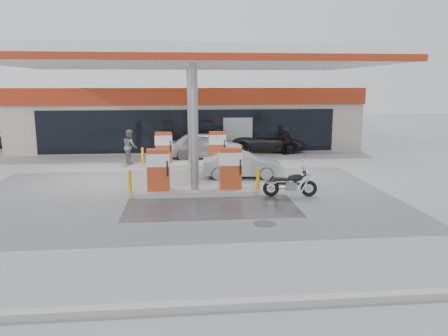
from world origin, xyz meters
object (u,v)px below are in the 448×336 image
object	(u,v)px
pump_island_far	(191,152)
parked_car_right	(268,141)
pump_island_near	(195,176)
attendant	(130,146)
sedan_white	(205,145)
hatchback_silver	(242,165)
parked_car_left	(31,142)
parked_motorcycle	(291,184)
biker_walking	(286,142)

from	to	relation	value
pump_island_far	parked_car_right	world-z (taller)	pump_island_far
pump_island_near	parked_car_right	size ratio (longest dim) A/B	1.10
pump_island_far	attendant	bearing A→B (deg)	162.81
sedan_white	attendant	distance (m)	4.29
pump_island_near	parked_car_right	xyz separation A→B (m)	(5.02, 10.42, -0.06)
hatchback_silver	parked_car_left	distance (m)	15.34
pump_island_far	parked_car_right	bearing A→B (deg)	41.35
parked_motorcycle	hatchback_silver	size ratio (longest dim) A/B	0.57
parked_motorcycle	biker_walking	distance (m)	10.19
attendant	biker_walking	distance (m)	9.31
pump_island_near	parked_motorcycle	distance (m)	3.73
sedan_white	biker_walking	distance (m)	5.04
sedan_white	pump_island_far	bearing A→B (deg)	160.21
sedan_white	attendant	xyz separation A→B (m)	(-4.11, -1.20, 0.16)
pump_island_near	biker_walking	size ratio (longest dim) A/B	3.26
attendant	parked_car_left	bearing A→B (deg)	34.42
pump_island_near	parked_motorcycle	bearing A→B (deg)	-12.45
biker_walking	parked_car_left	bearing A→B (deg)	167.33
pump_island_near	parked_car_right	distance (m)	11.56
parked_car_left	parked_car_right	xyz separation A→B (m)	(15.02, -1.58, 0.02)
sedan_white	parked_car_left	world-z (taller)	sedan_white
parked_motorcycle	biker_walking	world-z (taller)	biker_walking
attendant	parked_car_right	distance (m)	8.93
parked_motorcycle	biker_walking	xyz separation A→B (m)	(2.19, 9.94, 0.32)
sedan_white	hatchback_silver	world-z (taller)	sedan_white
pump_island_near	biker_walking	distance (m)	10.84
pump_island_near	pump_island_far	world-z (taller)	same
sedan_white	parked_car_left	bearing A→B (deg)	72.80
parked_motorcycle	parked_car_right	xyz separation A→B (m)	(1.38, 11.22, 0.18)
attendant	hatchback_silver	size ratio (longest dim) A/B	0.51
parked_motorcycle	hatchback_silver	bearing A→B (deg)	118.14
pump_island_near	pump_island_far	bearing A→B (deg)	90.00
parked_car_left	parked_car_right	bearing A→B (deg)	-76.16
attendant	hatchback_silver	world-z (taller)	attendant
hatchback_silver	attendant	bearing A→B (deg)	57.72
sedan_white	hatchback_silver	size ratio (longest dim) A/B	1.23
pump_island_near	parked_motorcycle	xyz separation A→B (m)	(3.63, -0.80, -0.24)
pump_island_far	attendant	distance (m)	3.39
parked_car_right	biker_walking	bearing A→B (deg)	-139.01
parked_motorcycle	parked_car_right	distance (m)	11.30
hatchback_silver	parked_car_right	xyz separation A→B (m)	(2.74, 7.62, 0.05)
pump_island_far	sedan_white	distance (m)	2.37
hatchback_silver	parked_car_left	size ratio (longest dim) A/B	0.84
pump_island_far	attendant	xyz separation A→B (m)	(-3.23, 1.00, 0.21)
pump_island_near	attendant	bearing A→B (deg)	114.79
parked_motorcycle	biker_walking	bearing A→B (deg)	84.98
biker_walking	parked_motorcycle	bearing A→B (deg)	-104.88
pump_island_near	attendant	world-z (taller)	attendant
pump_island_near	parked_motorcycle	size ratio (longest dim) A/B	2.48
parked_car_right	pump_island_far	bearing A→B (deg)	139.88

